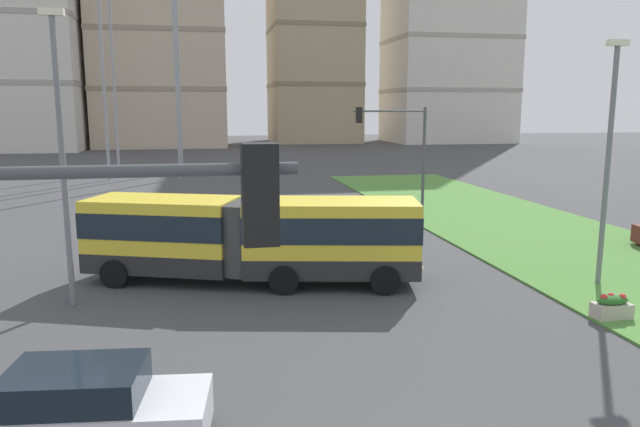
% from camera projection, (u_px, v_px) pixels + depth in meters
% --- Properties ---
extents(articulated_bus, '(12.00, 5.64, 3.00)m').
position_uv_depth(articulated_bus, '(252.00, 237.00, 21.23)').
color(articulated_bus, yellow).
rests_on(articulated_bus, ground).
extents(car_navy_sedan, '(4.52, 2.29, 1.58)m').
position_uv_depth(car_navy_sedan, '(171.00, 215.00, 30.67)').
color(car_navy_sedan, '#19234C').
rests_on(car_navy_sedan, ground).
extents(car_white_van, '(4.57, 2.40, 1.58)m').
position_uv_depth(car_white_van, '(84.00, 411.00, 10.85)').
color(car_white_van, silver).
rests_on(car_white_van, ground).
extents(flower_planter_2, '(1.10, 0.56, 0.74)m').
position_uv_depth(flower_planter_2, '(612.00, 306.00, 17.56)').
color(flower_planter_2, '#B7AD9E').
rests_on(flower_planter_2, grass_median).
extents(traffic_light_far_right, '(3.89, 0.28, 6.23)m').
position_uv_depth(traffic_light_far_right, '(401.00, 146.00, 30.86)').
color(traffic_light_far_right, '#474C51').
rests_on(traffic_light_far_right, ground).
extents(streetlight_left, '(0.70, 0.28, 9.04)m').
position_uv_depth(streetlight_left, '(62.00, 149.00, 18.12)').
color(streetlight_left, slate).
rests_on(streetlight_left, ground).
extents(streetlight_median, '(0.70, 0.28, 8.40)m').
position_uv_depth(streetlight_median, '(609.00, 154.00, 20.34)').
color(streetlight_median, slate).
rests_on(streetlight_median, ground).
extents(apartment_tower_west, '(16.65, 19.93, 37.19)m').
position_uv_depth(apartment_tower_west, '(24.00, 23.00, 88.25)').
color(apartment_tower_west, silver).
rests_on(apartment_tower_west, ground).
extents(apartment_tower_westcentre, '(20.49, 18.27, 43.62)m').
position_uv_depth(apartment_tower_westcentre, '(158.00, 9.00, 95.61)').
color(apartment_tower_westcentre, '#C6B299').
rests_on(apartment_tower_westcentre, ground).
extents(apartment_tower_centre, '(15.52, 16.47, 39.80)m').
position_uv_depth(apartment_tower_centre, '(313.00, 31.00, 107.90)').
color(apartment_tower_centre, tan).
rests_on(apartment_tower_centre, ground).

